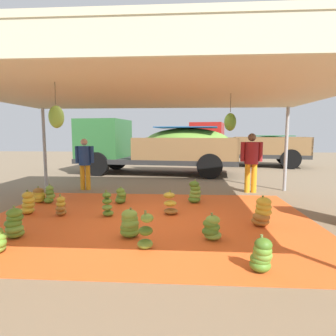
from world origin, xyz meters
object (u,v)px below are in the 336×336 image
at_px(banana_bunch_11, 170,204).
at_px(cargo_truck_main, 154,145).
at_px(banana_bunch_3, 14,224).
at_px(banana_bunch_14, 39,196).
at_px(banana_bunch_1, 262,256).
at_px(banana_bunch_15, 107,205).
at_px(banana_bunch_8, 28,203).
at_px(worker_0, 251,158).
at_px(cargo_truck_far, 242,145).
at_px(banana_bunch_7, 121,196).
at_px(banana_bunch_12, 130,224).
at_px(banana_bunch_6, 262,213).
at_px(banana_bunch_2, 195,193).
at_px(worker_1, 85,160).
at_px(banana_bunch_13, 50,195).
at_px(banana_bunch_9, 61,207).
at_px(banana_bunch_10, 146,232).
at_px(banana_bunch_5, 212,228).

height_order(banana_bunch_11, cargo_truck_main, cargo_truck_main).
height_order(banana_bunch_3, banana_bunch_14, banana_bunch_3).
height_order(banana_bunch_1, banana_bunch_15, banana_bunch_15).
relative_size(banana_bunch_8, worker_0, 0.30).
height_order(banana_bunch_3, cargo_truck_far, cargo_truck_far).
distance_m(banana_bunch_7, banana_bunch_11, 1.56).
bearing_deg(cargo_truck_far, banana_bunch_12, -109.18).
distance_m(banana_bunch_6, banana_bunch_7, 3.45).
xyz_separation_m(banana_bunch_2, banana_bunch_11, (-0.56, -1.08, -0.04)).
relative_size(banana_bunch_3, worker_1, 0.35).
height_order(banana_bunch_3, banana_bunch_7, banana_bunch_3).
relative_size(banana_bunch_1, banana_bunch_11, 0.90).
bearing_deg(banana_bunch_13, cargo_truck_far, 55.23).
relative_size(banana_bunch_2, banana_bunch_15, 1.04).
xyz_separation_m(banana_bunch_2, cargo_truck_main, (-1.65, 5.42, 1.00)).
bearing_deg(banana_bunch_11, banana_bunch_6, -21.72).
relative_size(banana_bunch_6, banana_bunch_12, 1.18).
distance_m(banana_bunch_7, banana_bunch_15, 1.13).
height_order(banana_bunch_6, banana_bunch_9, banana_bunch_6).
distance_m(banana_bunch_15, cargo_truck_main, 6.82).
relative_size(banana_bunch_8, cargo_truck_main, 0.07).
xyz_separation_m(banana_bunch_10, worker_1, (-2.56, 4.51, 0.69)).
bearing_deg(banana_bunch_3, banana_bunch_14, 109.98).
bearing_deg(banana_bunch_10, banana_bunch_9, 142.13).
bearing_deg(banana_bunch_10, worker_1, 119.58).
distance_m(banana_bunch_2, worker_1, 3.78).
distance_m(banana_bunch_12, cargo_truck_far, 12.32).
height_order(banana_bunch_7, worker_0, worker_0).
bearing_deg(banana_bunch_1, banana_bunch_5, 115.92).
relative_size(banana_bunch_1, banana_bunch_2, 0.81).
relative_size(banana_bunch_11, banana_bunch_12, 1.06).
distance_m(banana_bunch_13, cargo_truck_far, 11.46).
distance_m(banana_bunch_15, worker_0, 4.60).
bearing_deg(banana_bunch_10, banana_bunch_6, 29.76).
xyz_separation_m(banana_bunch_5, banana_bunch_9, (-3.06, 1.16, 0.01)).
distance_m(banana_bunch_12, cargo_truck_main, 8.00).
bearing_deg(banana_bunch_2, banana_bunch_5, -85.43).
distance_m(banana_bunch_5, banana_bunch_13, 4.45).
bearing_deg(banana_bunch_13, banana_bunch_12, -41.84).
relative_size(cargo_truck_main, worker_1, 4.45).
height_order(banana_bunch_5, banana_bunch_13, banana_bunch_13).
height_order(banana_bunch_8, banana_bunch_13, banana_bunch_8).
xyz_separation_m(banana_bunch_10, banana_bunch_12, (-0.34, 0.45, -0.02)).
relative_size(banana_bunch_3, cargo_truck_main, 0.08).
distance_m(banana_bunch_2, banana_bunch_11, 1.22).
distance_m(banana_bunch_1, cargo_truck_main, 9.39).
distance_m(banana_bunch_15, worker_1, 3.32).
bearing_deg(worker_1, banana_bunch_3, -85.64).
relative_size(banana_bunch_10, cargo_truck_main, 0.08).
distance_m(banana_bunch_10, banana_bunch_14, 4.13).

